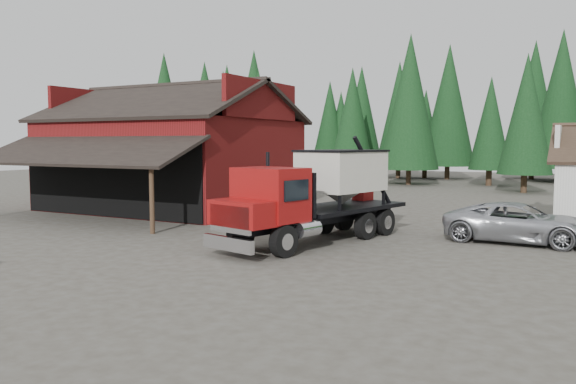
% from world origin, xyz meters
% --- Properties ---
extents(ground, '(120.00, 120.00, 0.00)m').
position_xyz_m(ground, '(0.00, 0.00, 0.00)').
color(ground, '#423D34').
rests_on(ground, ground).
extents(red_barn, '(12.80, 13.63, 7.18)m').
position_xyz_m(red_barn, '(-11.00, 9.90, 2.69)').
color(red_barn, maroon).
rests_on(red_barn, ground).
extents(conifer_backdrop, '(76.00, 16.00, 16.00)m').
position_xyz_m(conifer_backdrop, '(0.00, 42.00, 0.00)').
color(conifer_backdrop, black).
rests_on(conifer_backdrop, ground).
extents(near_pine_a, '(4.40, 4.40, 11.40)m').
position_xyz_m(near_pine_a, '(-22.00, 28.00, 6.39)').
color(near_pine_a, '#382619').
rests_on(near_pine_a, ground).
extents(near_pine_b, '(3.96, 3.96, 10.40)m').
position_xyz_m(near_pine_b, '(6.00, 30.00, 5.89)').
color(near_pine_b, '#382619').
rests_on(near_pine_b, ground).
extents(near_pine_d, '(5.28, 5.28, 13.40)m').
position_xyz_m(near_pine_d, '(-4.00, 34.00, 7.39)').
color(near_pine_d, '#382619').
rests_on(near_pine_d, ground).
extents(feed_truck, '(4.46, 9.22, 4.02)m').
position_xyz_m(feed_truck, '(1.25, 3.50, 1.88)').
color(feed_truck, black).
rests_on(feed_truck, ground).
extents(silver_car, '(5.46, 2.63, 1.50)m').
position_xyz_m(silver_car, '(8.00, 6.98, 0.75)').
color(silver_car, '#B0B2B8').
rests_on(silver_car, ground).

